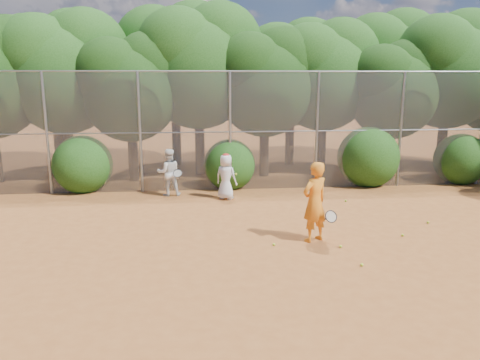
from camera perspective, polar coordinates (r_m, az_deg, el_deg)
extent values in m
plane|color=brown|center=(10.68, 6.72, -8.55)|extent=(80.00, 80.00, 0.00)
cylinder|color=gray|center=(16.56, -22.49, 5.21)|extent=(0.09, 0.09, 4.00)
cylinder|color=gray|center=(15.95, -12.09, 5.64)|extent=(0.09, 0.09, 4.00)
cylinder|color=gray|center=(15.89, -1.22, 5.88)|extent=(0.09, 0.09, 4.00)
cylinder|color=gray|center=(16.39, 9.35, 5.92)|extent=(0.09, 0.09, 4.00)
cylinder|color=gray|center=(17.40, 19.00, 5.78)|extent=(0.09, 0.09, 4.00)
cylinder|color=gray|center=(15.89, 2.44, 13.10)|extent=(20.00, 0.05, 0.05)
cylinder|color=gray|center=(15.99, 2.37, 5.92)|extent=(20.00, 0.04, 0.04)
cube|color=slate|center=(15.99, 2.37, 5.92)|extent=(20.00, 0.02, 4.00)
sphere|color=black|center=(19.28, -26.13, 13.17)|extent=(3.05, 3.05, 3.05)
cylinder|color=black|center=(19.04, -20.18, 3.97)|extent=(0.38, 0.38, 2.52)
sphere|color=#194210|center=(18.87, -20.74, 11.40)|extent=(4.03, 4.03, 4.03)
sphere|color=#194210|center=(19.09, -18.25, 14.61)|extent=(3.23, 3.23, 3.23)
sphere|color=#194210|center=(18.78, -23.32, 13.66)|extent=(3.02, 3.02, 3.02)
cylinder|color=black|center=(17.90, -12.92, 3.36)|extent=(0.36, 0.36, 2.17)
sphere|color=black|center=(17.70, -13.25, 10.17)|extent=(3.47, 3.47, 3.47)
sphere|color=black|center=(17.96, -10.99, 13.07)|extent=(2.78, 2.78, 2.78)
sphere|color=black|center=(17.53, -15.49, 12.30)|extent=(2.60, 2.60, 2.60)
cylinder|color=black|center=(18.71, -4.93, 4.76)|extent=(0.39, 0.39, 2.66)
sphere|color=#194210|center=(18.54, -5.08, 12.77)|extent=(4.26, 4.26, 4.26)
sphere|color=#194210|center=(19.03, -2.49, 16.00)|extent=(3.40, 3.40, 3.40)
sphere|color=#194210|center=(18.26, -7.55, 15.39)|extent=(3.19, 3.19, 3.19)
cylinder|color=black|center=(18.34, 2.96, 4.03)|extent=(0.37, 0.37, 2.27)
sphere|color=black|center=(18.15, 3.04, 11.01)|extent=(3.64, 3.64, 3.64)
sphere|color=black|center=(18.63, 5.18, 13.81)|extent=(2.91, 2.91, 2.91)
sphere|color=black|center=(17.79, 1.11, 13.34)|extent=(2.73, 2.73, 2.73)
cylinder|color=black|center=(19.61, 9.88, 4.67)|extent=(0.38, 0.38, 2.45)
sphere|color=#194210|center=(19.44, 10.15, 11.70)|extent=(3.92, 3.92, 3.92)
sphere|color=#194210|center=(20.06, 12.18, 14.43)|extent=(3.14, 3.14, 3.14)
sphere|color=#194210|center=(19.00, 8.43, 14.11)|extent=(2.94, 2.94, 2.94)
cylinder|color=black|center=(19.53, 17.75, 3.71)|extent=(0.36, 0.36, 2.10)
sphere|color=black|center=(19.35, 18.15, 9.74)|extent=(3.36, 3.36, 3.36)
sphere|color=black|center=(19.91, 19.74, 12.12)|extent=(2.69, 2.69, 2.69)
sphere|color=black|center=(18.87, 16.93, 11.81)|extent=(2.52, 2.52, 2.52)
cylinder|color=black|center=(21.13, 23.42, 4.57)|extent=(0.39, 0.39, 2.59)
sphere|color=#194210|center=(20.98, 24.02, 11.44)|extent=(4.14, 4.14, 4.14)
sphere|color=#194210|center=(21.78, 25.68, 14.03)|extent=(3.32, 3.32, 3.32)
sphere|color=#194210|center=(20.38, 22.84, 13.88)|extent=(3.11, 3.11, 3.11)
cylinder|color=black|center=(21.49, -21.27, 4.91)|extent=(0.39, 0.39, 2.62)
sphere|color=#194210|center=(21.35, -21.82, 11.76)|extent=(4.20, 4.20, 4.20)
sphere|color=#194210|center=(21.57, -19.52, 14.73)|extent=(3.36, 3.36, 3.36)
sphere|color=#194210|center=(21.28, -24.20, 13.84)|extent=(3.15, 3.15, 3.15)
cylinder|color=black|center=(20.90, -7.77, 5.69)|extent=(0.40, 0.40, 2.80)
sphere|color=#194210|center=(20.76, -7.99, 13.23)|extent=(4.48, 4.48, 4.48)
sphere|color=#194210|center=(21.24, -5.52, 16.30)|extent=(3.58, 3.58, 3.58)
sphere|color=#194210|center=(20.50, -10.38, 15.67)|extent=(3.36, 3.36, 3.36)
cylinder|color=black|center=(20.92, 6.08, 5.36)|extent=(0.38, 0.38, 2.52)
sphere|color=#194210|center=(20.77, 6.24, 12.13)|extent=(4.03, 4.03, 4.03)
sphere|color=#194210|center=(21.36, 8.27, 14.79)|extent=(3.23, 3.23, 3.23)
sphere|color=#194210|center=(20.35, 4.46, 14.43)|extent=(3.02, 3.02, 3.02)
cylinder|color=black|center=(22.80, 16.98, 5.73)|extent=(0.40, 0.40, 2.73)
sphere|color=#194210|center=(22.67, 17.42, 12.46)|extent=(4.37, 4.37, 4.37)
sphere|color=#194210|center=(23.45, 19.21, 14.99)|extent=(3.49, 3.49, 3.49)
sphere|color=#194210|center=(22.11, 16.02, 14.83)|extent=(3.28, 3.28, 3.28)
sphere|color=#194210|center=(16.73, -18.64, 2.10)|extent=(2.00, 2.00, 2.00)
sphere|color=#194210|center=(16.34, -1.28, 2.17)|extent=(1.80, 1.80, 1.80)
sphere|color=#194210|center=(17.40, 15.38, 3.02)|extent=(2.20, 2.20, 2.20)
sphere|color=#194210|center=(18.95, 25.31, 2.55)|extent=(1.90, 1.90, 1.90)
imported|color=orange|center=(11.09, 9.08, -2.66)|extent=(0.83, 0.75, 1.91)
torus|color=black|center=(11.08, 11.05, -4.39)|extent=(0.33, 0.22, 0.28)
cylinder|color=black|center=(11.27, 10.56, -4.61)|extent=(0.08, 0.26, 0.16)
imported|color=silver|center=(14.81, -1.72, 0.40)|extent=(0.84, 0.76, 1.45)
ellipsoid|color=#AF1F19|center=(14.68, -1.73, 3.01)|extent=(0.22, 0.22, 0.13)
sphere|color=#AECF25|center=(14.61, -0.49, 0.74)|extent=(0.07, 0.07, 0.07)
imported|color=silver|center=(15.42, -8.69, 0.93)|extent=(0.83, 0.69, 1.55)
torus|color=black|center=(15.10, -7.61, 0.82)|extent=(0.33, 0.26, 0.25)
cylinder|color=black|center=(15.29, -7.48, 0.43)|extent=(0.07, 0.24, 0.20)
sphere|color=#AECF25|center=(11.01, 12.16, -7.92)|extent=(0.07, 0.07, 0.07)
sphere|color=#AECF25|center=(13.44, 21.95, -4.82)|extent=(0.07, 0.07, 0.07)
sphere|color=#AECF25|center=(10.09, 14.62, -9.97)|extent=(0.07, 0.07, 0.07)
sphere|color=#AECF25|center=(12.17, 19.21, -6.37)|extent=(0.07, 0.07, 0.07)
sphere|color=#AECF25|center=(10.91, 4.15, -7.86)|extent=(0.07, 0.07, 0.07)
sphere|color=#AECF25|center=(14.98, 12.76, -2.49)|extent=(0.07, 0.07, 0.07)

